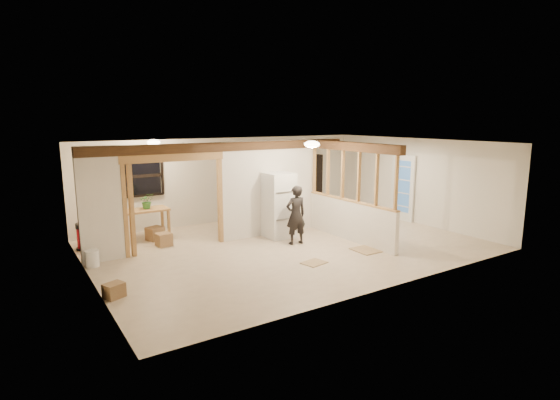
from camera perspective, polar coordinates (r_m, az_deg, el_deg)
floor at (r=10.75m, az=1.12°, el=-5.97°), size 9.00×6.50×0.01m
ceiling at (r=10.32m, az=1.17°, el=7.48°), size 9.00×6.50×0.01m
wall_back at (r=13.26m, az=-6.72°, el=2.67°), size 9.00×0.01×2.50m
wall_front at (r=8.03m, az=14.19°, el=-2.75°), size 9.00×0.01×2.50m
wall_left at (r=8.83m, az=-23.90°, el=-2.15°), size 0.01×6.50×2.50m
wall_right at (r=13.47m, az=17.26°, el=2.39°), size 0.01×6.50×2.50m
partition_left_stub at (r=10.07m, az=-22.46°, el=-0.57°), size 0.90×0.12×2.50m
partition_center at (r=11.57m, az=-1.35°, el=1.59°), size 2.80×0.12×2.50m
doorway_frame at (r=10.50m, az=-13.54°, el=-0.46°), size 2.46×0.14×2.20m
header_beam_back at (r=10.87m, az=-6.82°, el=6.93°), size 7.00×0.18×0.22m
header_beam_right at (r=11.00m, az=9.33°, el=6.91°), size 0.18×3.30×0.22m
pony_wall at (r=11.27m, az=9.05°, el=-2.67°), size 0.12×3.20×1.00m
stud_partition at (r=11.07m, az=9.22°, el=3.19°), size 0.14×3.20×1.32m
window_back at (r=12.24m, az=-17.59°, el=3.01°), size 1.12×0.10×1.10m
french_door at (r=13.71m, az=15.71°, el=1.55°), size 0.12×0.86×2.00m
ceiling_dome_main at (r=10.09m, az=4.19°, el=7.27°), size 0.36×0.36×0.16m
ceiling_dome_util at (r=11.35m, az=-16.18°, el=7.25°), size 0.32×0.32×0.14m
hanging_bulb at (r=10.86m, az=-12.49°, el=5.70°), size 0.07×0.07×0.07m
refrigerator at (r=11.32m, az=-0.15°, el=-0.69°), size 0.70×0.68×1.69m
woman at (r=10.71m, az=2.08°, el=-1.96°), size 0.56×0.40×1.46m
work_table at (r=11.70m, az=-17.41°, el=-3.06°), size 1.27×0.65×0.79m
potted_plant at (r=11.62m, az=-16.99°, el=-0.12°), size 0.39×0.34×0.40m
shop_vac at (r=11.34m, az=-23.94°, el=-4.30°), size 0.62×0.62×0.65m
bookshelf at (r=14.56m, az=3.73°, el=2.20°), size 0.94×0.31×1.88m
bucket at (r=10.01m, az=-23.33°, el=-7.03°), size 0.30×0.30×0.35m
box_util_a at (r=11.64m, az=-16.00°, el=-4.22°), size 0.48×0.45×0.34m
box_util_b at (r=11.06m, az=-14.93°, el=-5.00°), size 0.37×0.37×0.31m
box_front at (r=8.23m, az=-20.85°, el=-10.98°), size 0.39×0.36×0.26m
floor_panel_near at (r=10.56m, az=11.33°, el=-6.40°), size 0.63×0.63×0.02m
floor_panel_far at (r=9.51m, az=4.47°, el=-8.16°), size 0.57×0.49×0.02m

